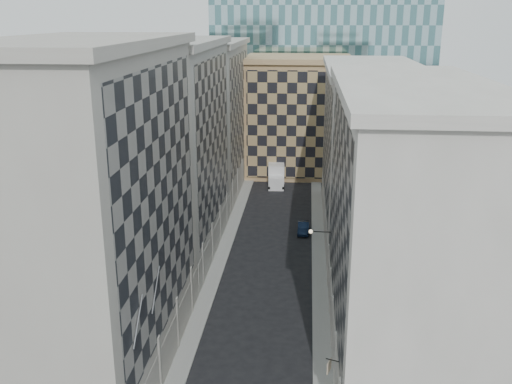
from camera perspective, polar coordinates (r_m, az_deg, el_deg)
The scene contains 14 objects.
sidewalk_west at distance 60.73m, azimuth -3.69°, elevation -7.01°, with size 1.50×100.00×0.15m, color gray.
sidewalk_east at distance 60.11m, azimuth 6.33°, elevation -7.36°, with size 1.50×100.00×0.15m, color gray.
bldg_left_a at distance 40.69m, azimuth -15.99°, elevation -2.36°, with size 10.80×22.80×23.70m.
bldg_left_b at distance 61.00m, azimuth -8.71°, elevation 4.10°, with size 10.80×22.80×22.70m.
bldg_left_c at distance 82.20m, azimuth -5.09°, elevation 7.27°, with size 10.80×22.80×21.70m.
bldg_right_a at distance 42.92m, azimuth 14.64°, elevation -3.35°, with size 10.80×26.80×20.70m.
bldg_right_b at distance 68.75m, azimuth 11.17°, elevation 4.20°, with size 10.80×28.80×19.70m.
tan_block at distance 93.87m, azimuth 4.17°, elevation 7.68°, with size 16.80×14.80×18.80m.
church_tower at distance 106.73m, azimuth 3.42°, elevation 18.30°, with size 7.20×7.20×51.50m.
flagpoles_left at distance 36.33m, azimuth -10.81°, elevation -11.01°, with size 0.10×6.33×2.33m.
bracket_lamp at distance 52.18m, azimuth 5.70°, elevation -3.96°, with size 1.98×0.36×0.36m.
box_truck at distance 87.35m, azimuth 2.04°, elevation 1.59°, with size 2.72×6.02×3.24m.
dark_car at distance 68.71m, azimuth 4.77°, elevation -3.58°, with size 1.32×3.78×1.24m, color #0F1C37.
shop_sign at distance 37.94m, azimuth 7.35°, elevation -16.84°, with size 0.86×0.76×0.87m.
Camera 1 is at (3.59, -24.65, 25.04)m, focal length 40.00 mm.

